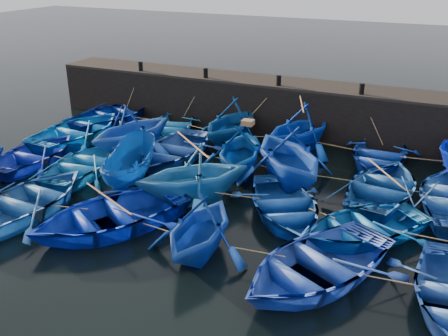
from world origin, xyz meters
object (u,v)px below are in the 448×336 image
at_px(boat_0, 114,114).
at_px(boat_8, 173,150).
at_px(wooden_crate, 248,123).
at_px(boat_13, 36,154).

distance_m(boat_0, boat_8, 6.50).
bearing_deg(wooden_crate, boat_8, 178.53).
relative_size(boat_8, wooden_crate, 11.08).
bearing_deg(boat_0, boat_13, 106.82).
distance_m(boat_8, wooden_crate, 4.02).
relative_size(boat_13, wooden_crate, 10.12).
relative_size(boat_8, boat_13, 1.10).
xyz_separation_m(boat_8, wooden_crate, (3.60, -0.09, 1.79)).
xyz_separation_m(boat_0, wooden_crate, (9.22, -3.36, 1.76)).
bearing_deg(wooden_crate, boat_0, 159.97).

